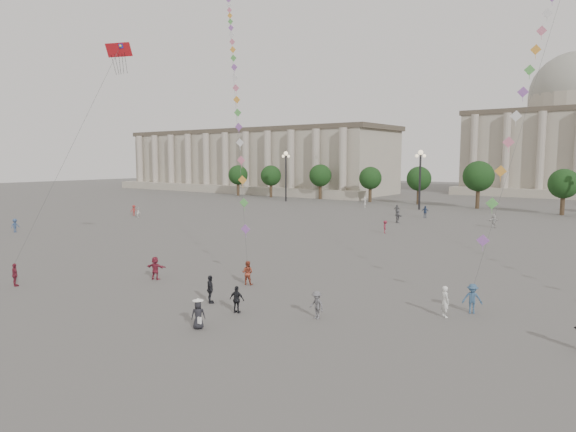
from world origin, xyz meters
The scene contains 26 objects.
ground centered at (0.00, 0.00, 0.00)m, with size 360.00×360.00×0.00m, color #54524F.
hall_west centered at (-75.00, 93.89, 8.43)m, with size 84.00×26.22×17.20m.
hall_central centered at (0.00, 129.22, 14.23)m, with size 48.30×34.30×35.50m.
tree_row centered at (0.00, 78.00, 5.39)m, with size 137.12×5.12×8.00m.
lamp_post_far_west centered at (-45.00, 70.00, 7.35)m, with size 2.00×0.90×10.65m.
lamp_post_mid_west centered at (-15.00, 70.00, 7.35)m, with size 2.00×0.90×10.65m.
person_crowd_0 centered at (-9.25, 58.43, 0.93)m, with size 1.09×0.45×1.86m, color navy.
person_crowd_1 centered at (-44.77, 31.83, 0.79)m, with size 0.76×0.59×1.57m, color white.
person_crowd_2 centered at (-47.87, 33.26, 0.85)m, with size 1.10×0.63×1.71m, color maroon.
person_crowd_4 centered at (2.40, 53.07, 0.88)m, with size 1.63×0.52×1.75m, color beige.
person_crowd_5 centered at (-44.03, 12.78, 0.85)m, with size 1.10×0.63×1.70m, color #334B74.
person_crowd_6 centered at (5.21, 6.44, 0.81)m, with size 1.05×0.60×1.62m, color #5F5E63.
person_crowd_10 centered at (-24.70, 67.69, 0.95)m, with size 0.69×0.46×1.91m, color silver.
person_crowd_12 centered at (-9.95, 50.12, 0.95)m, with size 1.76×0.56×1.90m, color slate.
person_crowd_13 centered at (11.00, 11.16, 0.92)m, with size 0.67×0.44×1.83m, color silver.
person_crowd_16 centered at (-14.10, 58.72, 0.88)m, with size 1.03×0.43×1.77m, color #57585B.
person_crowd_17 centered at (-6.79, 39.67, 0.79)m, with size 1.02×0.58×1.57m, color maroon.
tourist_0 centered at (-16.29, -0.32, 0.84)m, with size 0.98×0.41×1.67m, color maroon.
tourist_1 centered at (-1.95, 5.03, 0.89)m, with size 1.05×0.44×1.79m, color black.
tourist_2 centered at (-9.90, 7.08, 0.88)m, with size 1.63×0.52×1.75m, color maroon.
tourist_4 centered at (0.83, 4.48, 0.81)m, with size 0.95×0.40×1.63m, color black.
kite_flyer_0 centered at (-3.26, 10.08, 0.87)m, with size 0.85×0.66×1.75m, color brown.
kite_flyer_1 centered at (12.05, 12.81, 0.89)m, with size 1.15×0.66×1.78m, color #325071.
hat_person centered at (1.10, 1.13, 0.83)m, with size 0.88×0.87×1.69m.
dragon_kite centered at (-15.17, 8.19, 16.96)m, with size 2.24×4.95×18.37m.
kite_train_west centered at (-22.82, 29.83, 22.56)m, with size 37.19×37.02×65.82m.
Camera 1 is at (21.05, -17.45, 9.15)m, focal length 32.00 mm.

